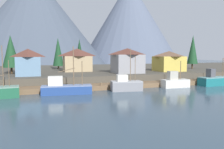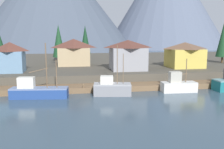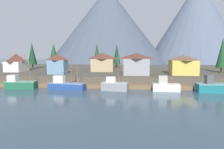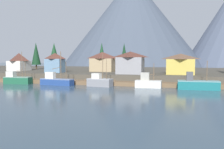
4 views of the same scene
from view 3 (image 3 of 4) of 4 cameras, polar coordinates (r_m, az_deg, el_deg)
name	(u,v)px [view 3 (image 3 of 4)]	position (r m, az deg, el deg)	size (l,w,h in m)	color
ground_plane	(118,80)	(67.50, 1.82, -1.60)	(400.00, 400.00, 1.00)	#384C5B
dock	(113,86)	(49.61, 0.42, -3.37)	(80.00, 4.00, 1.60)	brown
shoreline_bank	(120,72)	(79.19, 2.41, 0.87)	(400.00, 56.00, 2.50)	#4C473D
mountain_west_peak	(108,25)	(186.76, -1.29, 14.51)	(110.06, 110.06, 70.19)	#475160
mountain_central_peak	(196,22)	(208.04, 23.96, 14.10)	(93.74, 93.74, 77.11)	slate
fishing_boat_green	(20,84)	(53.41, -25.86, -2.51)	(7.61, 3.23, 8.85)	#1E5B3D
fishing_boat_blue	(66,85)	(48.30, -13.72, -3.09)	(9.31, 3.37, 8.83)	navy
fishing_boat_grey	(115,86)	(45.65, 0.76, -3.33)	(6.53, 3.47, 8.51)	gray
fishing_boat_white	(165,86)	(46.73, 15.73, -3.32)	(6.24, 2.44, 5.93)	silver
fishing_boat_teal	(216,87)	(49.66, 28.83, -3.37)	(9.19, 3.12, 6.55)	#196B70
house_white	(16,62)	(75.13, -26.73, 3.30)	(5.84, 7.30, 6.29)	silver
house_blue	(58,64)	(61.54, -16.00, 3.10)	(5.51, 4.44, 6.13)	#6689A8
house_yellow	(183,65)	(61.05, 20.51, 2.78)	(7.94, 7.00, 5.85)	gold
house_tan	(103,62)	(67.29, -2.81, 3.80)	(8.05, 5.45, 6.57)	tan
house_grey	(136,64)	(57.01, 7.29, 3.22)	(7.72, 6.56, 6.47)	gray
conifer_near_left	(32,54)	(85.07, -22.82, 5.78)	(3.65, 3.65, 10.64)	#4C3823
conifer_near_right	(97,55)	(80.24, -4.51, 5.92)	(3.61, 3.61, 10.45)	#4C3823
conifer_mid_left	(222,53)	(72.53, 30.18, 5.64)	(3.59, 3.59, 11.42)	#4C3823
conifer_mid_right	(54,55)	(70.23, -17.06, 5.54)	(4.15, 4.15, 9.80)	#4C3823
conifer_back_left	(117,54)	(83.38, 1.42, 6.10)	(3.27, 3.27, 10.41)	#4C3823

